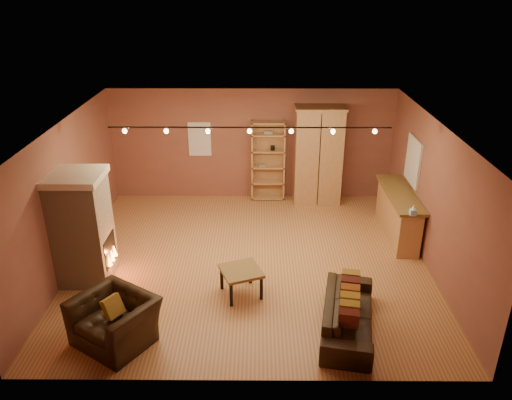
{
  "coord_description": "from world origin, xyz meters",
  "views": [
    {
      "loc": [
        0.17,
        -8.66,
        5.26
      ],
      "look_at": [
        0.12,
        0.2,
        1.26
      ],
      "focal_mm": 35.0,
      "sensor_mm": 36.0,
      "label": 1
    }
  ],
  "objects_px": {
    "bookcase": "(268,160)",
    "coffee_table": "(241,273)",
    "bar_counter": "(398,214)",
    "armchair": "(114,313)",
    "armoire": "(318,155)",
    "loveseat": "(349,308)",
    "fireplace": "(83,228)"
  },
  "relations": [
    {
      "from": "bookcase",
      "to": "armchair",
      "type": "distance_m",
      "value": 6.08
    },
    {
      "from": "fireplace",
      "to": "loveseat",
      "type": "bearing_deg",
      "value": -17.86
    },
    {
      "from": "armoire",
      "to": "armchair",
      "type": "height_order",
      "value": "armoire"
    },
    {
      "from": "armoire",
      "to": "coffee_table",
      "type": "bearing_deg",
      "value": -113.44
    },
    {
      "from": "fireplace",
      "to": "coffee_table",
      "type": "xyz_separation_m",
      "value": [
        2.9,
        -0.53,
        -0.63
      ]
    },
    {
      "from": "fireplace",
      "to": "bar_counter",
      "type": "height_order",
      "value": "fireplace"
    },
    {
      "from": "fireplace",
      "to": "armoire",
      "type": "distance_m",
      "value": 5.86
    },
    {
      "from": "bookcase",
      "to": "loveseat",
      "type": "relative_size",
      "value": 0.99
    },
    {
      "from": "bookcase",
      "to": "armchair",
      "type": "relative_size",
      "value": 1.46
    },
    {
      "from": "bookcase",
      "to": "coffee_table",
      "type": "relative_size",
      "value": 2.36
    },
    {
      "from": "bar_counter",
      "to": "coffee_table",
      "type": "bearing_deg",
      "value": -146.14
    },
    {
      "from": "fireplace",
      "to": "bar_counter",
      "type": "bearing_deg",
      "value": 15.31
    },
    {
      "from": "bookcase",
      "to": "loveseat",
      "type": "bearing_deg",
      "value": -76.95
    },
    {
      "from": "coffee_table",
      "to": "bar_counter",
      "type": "bearing_deg",
      "value": 33.86
    },
    {
      "from": "bookcase",
      "to": "coffee_table",
      "type": "distance_m",
      "value": 4.35
    },
    {
      "from": "loveseat",
      "to": "armchair",
      "type": "height_order",
      "value": "armchair"
    },
    {
      "from": "loveseat",
      "to": "armoire",
      "type": "bearing_deg",
      "value": 10.77
    },
    {
      "from": "bookcase",
      "to": "bar_counter",
      "type": "relative_size",
      "value": 0.95
    },
    {
      "from": "coffee_table",
      "to": "loveseat",
      "type": "bearing_deg",
      "value": -28.92
    },
    {
      "from": "bar_counter",
      "to": "armchair",
      "type": "xyz_separation_m",
      "value": [
        -5.26,
        -3.51,
        -0.01
      ]
    },
    {
      "from": "armoire",
      "to": "armchair",
      "type": "bearing_deg",
      "value": -124.61
    },
    {
      "from": "bookcase",
      "to": "coffee_table",
      "type": "height_order",
      "value": "bookcase"
    },
    {
      "from": "fireplace",
      "to": "armchair",
      "type": "distance_m",
      "value": 2.12
    },
    {
      "from": "bookcase",
      "to": "armchair",
      "type": "height_order",
      "value": "bookcase"
    },
    {
      "from": "armoire",
      "to": "loveseat",
      "type": "height_order",
      "value": "armoire"
    },
    {
      "from": "armchair",
      "to": "coffee_table",
      "type": "distance_m",
      "value": 2.3
    },
    {
      "from": "bar_counter",
      "to": "coffee_table",
      "type": "xyz_separation_m",
      "value": [
        -3.34,
        -2.24,
        -0.09
      ]
    },
    {
      "from": "armoire",
      "to": "bookcase",
      "type": "bearing_deg",
      "value": 170.57
    },
    {
      "from": "loveseat",
      "to": "coffee_table",
      "type": "xyz_separation_m",
      "value": [
        -1.76,
        0.97,
        0.03
      ]
    },
    {
      "from": "fireplace",
      "to": "coffee_table",
      "type": "bearing_deg",
      "value": -10.37
    },
    {
      "from": "fireplace",
      "to": "loveseat",
      "type": "distance_m",
      "value": 4.94
    },
    {
      "from": "loveseat",
      "to": "armchair",
      "type": "relative_size",
      "value": 1.47
    }
  ]
}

